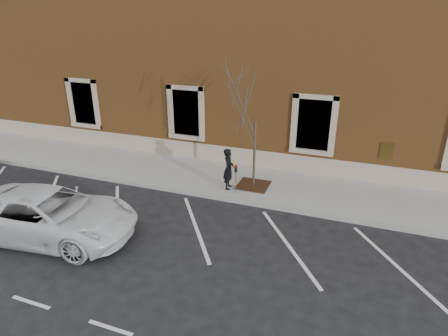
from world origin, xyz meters
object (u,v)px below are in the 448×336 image
at_px(parking_meter, 236,174).
at_px(sapling, 256,103).
at_px(man, 229,169).
at_px(white_truck, 49,214).

distance_m(parking_meter, sapling, 2.83).
height_order(man, sapling, sapling).
height_order(man, white_truck, man).
relative_size(man, sapling, 0.34).
bearing_deg(man, white_truck, 132.16).
height_order(parking_meter, sapling, sapling).
height_order(sapling, white_truck, sapling).
relative_size(parking_meter, sapling, 0.24).
relative_size(man, white_truck, 0.30).
xyz_separation_m(sapling, white_truck, (-5.21, -5.74, -2.81)).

